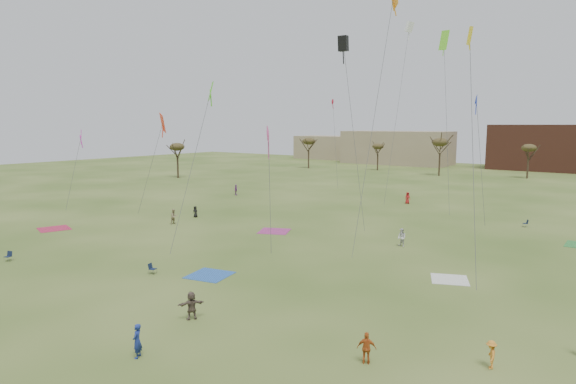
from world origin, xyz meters
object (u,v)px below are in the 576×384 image
Objects in this scene: spectator_fore_a at (367,348)px; camp_chair_right at (525,225)px; camp_chair_center at (153,271)px; flyer_near_right at (137,341)px; camp_chair_left at (8,258)px.

spectator_fore_a is 41.38m from camp_chair_right.
camp_chair_right is (20.39, 38.22, 0.00)m from camp_chair_center.
spectator_fore_a reaches higher than camp_chair_right.
camp_chair_center is 1.00× the size of camp_chair_right.
spectator_fore_a is at bearing 93.21° from flyer_near_right.
flyer_near_right reaches higher than spectator_fore_a.
flyer_near_right is 24.98m from camp_chair_left.
flyer_near_right is 14.80m from camp_chair_center.
camp_chair_center is (13.40, 5.25, 0.00)m from camp_chair_left.
flyer_near_right is at bearing 9.36° from spectator_fore_a.
spectator_fore_a is 1.91× the size of camp_chair_left.
camp_chair_center is (-21.05, 3.15, -0.57)m from spectator_fore_a.
camp_chair_right is at bearing -45.50° from camp_chair_center.
spectator_fore_a is at bearing -115.93° from camp_chair_center.
spectator_fore_a is 1.91× the size of camp_chair_center.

